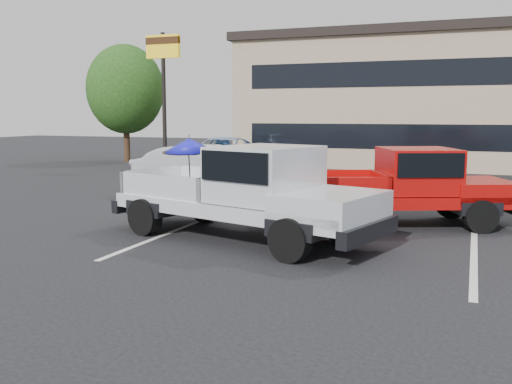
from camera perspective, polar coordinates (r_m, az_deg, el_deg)
ground at (r=9.18m, az=1.67°, el=-7.89°), size 90.00×90.00×0.00m
stripe_left at (r=12.17m, az=-8.63°, el=-4.04°), size 0.12×5.00×0.01m
stripe_right at (r=10.64m, az=20.96°, el=-6.20°), size 0.12×5.00×0.01m
motel_building at (r=29.35m, az=19.41°, el=8.79°), size 20.40×8.40×6.30m
motel_sign at (r=25.89m, az=-9.26°, el=12.52°), size 1.60×0.22×6.00m
tree_left at (r=30.49m, az=-12.95°, el=9.96°), size 3.96×3.96×6.02m
silver_pickup at (r=11.07m, az=-0.06°, el=0.38°), size 6.01×3.48×2.06m
red_pickup at (r=13.13m, az=15.16°, el=0.82°), size 5.55×3.70×1.73m
silver_sedan at (r=16.59m, az=-4.91°, el=1.90°), size 5.01×2.71×1.57m
blue_suv at (r=24.34m, az=-3.42°, el=3.70°), size 2.99×5.58×1.49m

